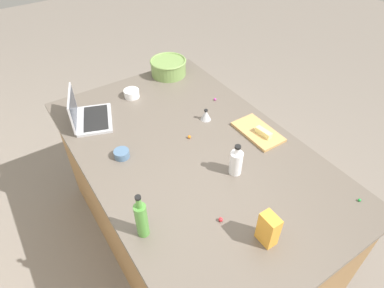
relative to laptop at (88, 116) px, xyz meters
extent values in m
plane|color=slate|center=(-0.61, -0.41, -0.95)|extent=(12.00, 12.00, 0.00)
cube|color=olive|center=(-0.61, -0.41, -0.51)|extent=(1.88, 1.15, 0.87)
cube|color=#60564C|center=(-0.61, -0.41, -0.06)|extent=(1.94, 1.21, 0.03)
cube|color=#B7B7BC|center=(-0.01, -0.04, -0.04)|extent=(0.37, 0.31, 0.02)
cube|color=black|center=(-0.02, -0.05, -0.03)|extent=(0.31, 0.24, 0.00)
cube|color=#B7B7BC|center=(0.03, 0.07, 0.07)|extent=(0.28, 0.11, 0.20)
cube|color=#333842|center=(0.02, 0.07, 0.07)|extent=(0.25, 0.10, 0.18)
cylinder|color=#72934C|center=(0.24, -0.75, 0.01)|extent=(0.27, 0.27, 0.12)
cylinder|color=black|center=(0.24, -0.75, 0.02)|extent=(0.22, 0.22, 0.10)
torus|color=#72934C|center=(0.24, -0.75, 0.07)|extent=(0.28, 0.28, 0.02)
cylinder|color=#4C8C38|center=(-0.96, 0.09, 0.05)|extent=(0.06, 0.06, 0.20)
cylinder|color=#4C8C38|center=(-0.96, 0.09, 0.18)|extent=(0.02, 0.02, 0.06)
cylinder|color=black|center=(-0.96, 0.09, 0.21)|extent=(0.03, 0.03, 0.01)
cylinder|color=white|center=(-0.89, -0.51, 0.02)|extent=(0.07, 0.07, 0.14)
cylinder|color=white|center=(-0.89, -0.51, 0.11)|extent=(0.03, 0.03, 0.04)
cylinder|color=black|center=(-0.89, -0.51, 0.14)|extent=(0.03, 0.03, 0.01)
cube|color=tan|center=(-0.70, -0.85, -0.04)|extent=(0.32, 0.18, 0.02)
cube|color=#F4E58C|center=(-0.75, -0.85, -0.01)|extent=(0.11, 0.05, 0.04)
cylinder|color=slate|center=(-0.43, -0.04, -0.02)|extent=(0.09, 0.09, 0.05)
cylinder|color=white|center=(0.11, -0.36, -0.02)|extent=(0.11, 0.11, 0.05)
cone|color=#B2B2B7|center=(-0.40, -0.65, -0.01)|extent=(0.07, 0.07, 0.07)
cylinder|color=black|center=(-0.40, -0.65, 0.03)|extent=(0.02, 0.02, 0.01)
cube|color=gold|center=(-1.30, -0.36, 0.04)|extent=(0.09, 0.06, 0.17)
sphere|color=#CC3399|center=(-0.26, -0.84, -0.04)|extent=(0.02, 0.02, 0.02)
sphere|color=red|center=(-1.10, -0.25, -0.04)|extent=(0.02, 0.02, 0.02)
sphere|color=orange|center=(-0.51, -0.46, -0.04)|extent=(0.02, 0.02, 0.02)
sphere|color=green|center=(-1.40, -0.92, -0.04)|extent=(0.02, 0.02, 0.02)
camera|label=1|loc=(-1.82, 0.38, 1.30)|focal=31.06mm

